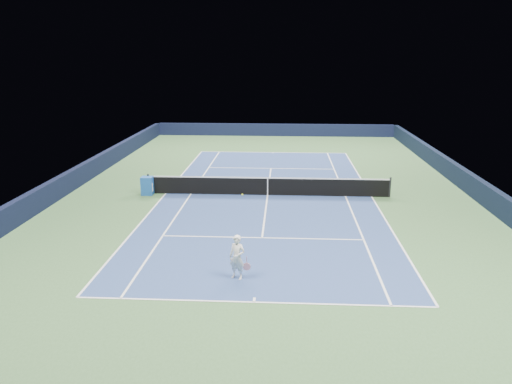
{
  "coord_description": "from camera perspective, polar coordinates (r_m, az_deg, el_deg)",
  "views": [
    {
      "loc": [
        0.84,
        -25.5,
        7.27
      ],
      "look_at": [
        -0.45,
        -3.0,
        1.0
      ],
      "focal_mm": 35.0,
      "sensor_mm": 36.0,
      "label": 1
    }
  ],
  "objects": [
    {
      "name": "ground",
      "position": [
        26.53,
        1.33,
        -0.36
      ],
      "size": [
        40.0,
        40.0,
        0.0
      ],
      "primitive_type": "plane",
      "color": "#385D32",
      "rests_on": "ground"
    },
    {
      "name": "wall_far",
      "position": [
        45.83,
        2.2,
        7.11
      ],
      "size": [
        22.0,
        0.35,
        1.1
      ],
      "primitive_type": "cube",
      "color": "black",
      "rests_on": "ground"
    },
    {
      "name": "wall_right",
      "position": [
        28.2,
        23.9,
        0.4
      ],
      "size": [
        0.35,
        40.0,
        1.1
      ],
      "primitive_type": "cube",
      "color": "black",
      "rests_on": "ground"
    },
    {
      "name": "wall_left",
      "position": [
        28.84,
        -20.7,
        1.05
      ],
      "size": [
        0.35,
        40.0,
        1.1
      ],
      "primitive_type": "cube",
      "color": "black",
      "rests_on": "ground"
    },
    {
      "name": "court_surface",
      "position": [
        26.53,
        1.33,
        -0.35
      ],
      "size": [
        10.97,
        23.77,
        0.01
      ],
      "primitive_type": "cube",
      "color": "navy",
      "rests_on": "ground"
    },
    {
      "name": "baseline_far",
      "position": [
        38.1,
        1.95,
        4.55
      ],
      "size": [
        10.97,
        0.08,
        0.0
      ],
      "primitive_type": "cube",
      "color": "white",
      "rests_on": "ground"
    },
    {
      "name": "baseline_near",
      "position": [
        15.46,
        -0.24,
        -12.48
      ],
      "size": [
        10.97,
        0.08,
        0.0
      ],
      "primitive_type": "cube",
      "color": "white",
      "rests_on": "ground"
    },
    {
      "name": "sideline_doubles_right",
      "position": [
        26.92,
        13.08,
        -0.52
      ],
      "size": [
        0.08,
        23.77,
        0.0
      ],
      "primitive_type": "cube",
      "color": "white",
      "rests_on": "ground"
    },
    {
      "name": "sideline_doubles_left",
      "position": [
        27.26,
        -10.27,
        -0.16
      ],
      "size": [
        0.08,
        23.77,
        0.0
      ],
      "primitive_type": "cube",
      "color": "white",
      "rests_on": "ground"
    },
    {
      "name": "sideline_singles_right",
      "position": [
        26.72,
        10.18,
        -0.48
      ],
      "size": [
        0.08,
        23.77,
        0.0
      ],
      "primitive_type": "cube",
      "color": "white",
      "rests_on": "ground"
    },
    {
      "name": "sideline_singles_left",
      "position": [
        26.98,
        -7.44,
        -0.2
      ],
      "size": [
        0.08,
        23.77,
        0.0
      ],
      "primitive_type": "cube",
      "color": "white",
      "rests_on": "ground"
    },
    {
      "name": "service_line_far",
      "position": [
        32.73,
        1.72,
        2.72
      ],
      "size": [
        8.23,
        0.08,
        0.0
      ],
      "primitive_type": "cube",
      "color": "white",
      "rests_on": "ground"
    },
    {
      "name": "service_line_near",
      "position": [
        20.45,
        0.7,
        -5.25
      ],
      "size": [
        8.23,
        0.08,
        0.0
      ],
      "primitive_type": "cube",
      "color": "white",
      "rests_on": "ground"
    },
    {
      "name": "center_service_line",
      "position": [
        26.53,
        1.33,
        -0.34
      ],
      "size": [
        0.08,
        12.8,
        0.0
      ],
      "primitive_type": "cube",
      "color": "white",
      "rests_on": "ground"
    },
    {
      "name": "center_mark_far",
      "position": [
        37.95,
        1.95,
        4.51
      ],
      "size": [
        0.08,
        0.3,
        0.0
      ],
      "primitive_type": "cube",
      "color": "white",
      "rests_on": "ground"
    },
    {
      "name": "center_mark_near",
      "position": [
        15.59,
        -0.21,
        -12.22
      ],
      "size": [
        0.08,
        0.3,
        0.0
      ],
      "primitive_type": "cube",
      "color": "white",
      "rests_on": "ground"
    },
    {
      "name": "tennis_net",
      "position": [
        26.4,
        1.34,
        0.69
      ],
      "size": [
        12.9,
        0.1,
        1.07
      ],
      "color": "black",
      "rests_on": "ground"
    },
    {
      "name": "sponsor_cube",
      "position": [
        27.13,
        -12.31,
        0.7
      ],
      "size": [
        0.64,
        0.55,
        0.98
      ],
      "color": "#1B51A6",
      "rests_on": "ground"
    },
    {
      "name": "tennis_player",
      "position": [
        16.65,
        -2.16,
        -7.46
      ],
      "size": [
        0.78,
        1.31,
        2.67
      ],
      "color": "white",
      "rests_on": "ground"
    }
  ]
}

